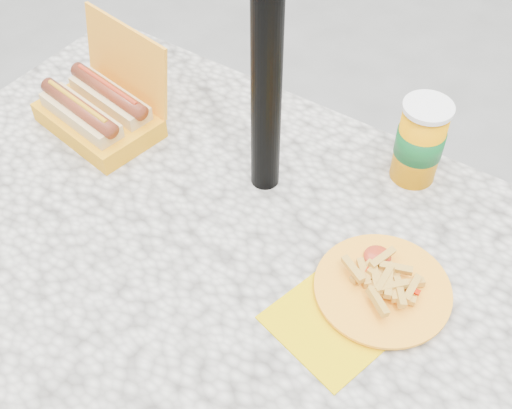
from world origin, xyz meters
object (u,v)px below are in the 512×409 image
Objects in this scene: umbrella_pole at (268,4)px; soda_cup at (420,142)px; hotdog_box at (100,110)px; fries_plate at (379,289)px.

umbrella_pole reaches higher than soda_cup.
umbrella_pole is 8.71× the size of hotdog_box.
hotdog_box is 0.60m from soda_cup.
fries_plate is at bearing -21.04° from umbrella_pole.
umbrella_pole is 0.46m from hotdog_box.
umbrella_pole is 7.47× the size of fries_plate.
umbrella_pole reaches higher than fries_plate.
umbrella_pole is 13.74× the size of soda_cup.
fries_plate is at bearing 4.34° from hotdog_box.
fries_plate is 0.28m from soda_cup.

